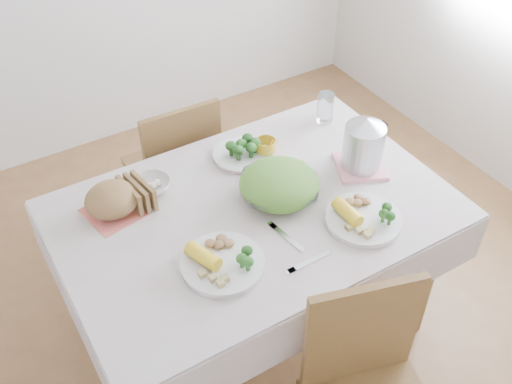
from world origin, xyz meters
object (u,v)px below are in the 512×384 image
dining_table (254,274)px  dinner_plate_left (223,264)px  salad_bowl (279,190)px  dinner_plate_right (363,220)px  electric_kettle (364,144)px  chair_far (172,164)px  yellow_mug (266,147)px

dining_table → dinner_plate_left: dinner_plate_left is taller
salad_bowl → dinner_plate_left: (-0.37, -0.21, -0.03)m
salad_bowl → dinner_plate_left: bearing=-150.6°
dinner_plate_left → dinner_plate_right: (0.56, -0.08, 0.00)m
dining_table → electric_kettle: bearing=-1.9°
dining_table → chair_far: chair_far is taller
chair_far → dinner_plate_left: 1.04m
dining_table → salad_bowl: bearing=3.3°
dinner_plate_right → chair_far: bearing=107.6°
dinner_plate_right → salad_bowl: bearing=124.2°
dining_table → dinner_plate_right: (0.31, -0.28, 0.40)m
electric_kettle → dining_table: bearing=161.7°
salad_bowl → dinner_plate_right: size_ratio=1.02×
dining_table → dinner_plate_right: bearing=-41.8°
salad_bowl → electric_kettle: bearing=-3.5°
chair_far → yellow_mug: chair_far is taller
chair_far → salad_bowl: size_ratio=3.01×
dining_table → salad_bowl: (0.12, 0.01, 0.42)m
dinner_plate_right → electric_kettle: (0.20, 0.26, 0.11)m
dining_table → yellow_mug: (0.22, 0.27, 0.42)m
chair_far → electric_kettle: bearing=125.5°
yellow_mug → electric_kettle: bearing=-44.3°
yellow_mug → dining_table: bearing=-129.3°
salad_bowl → yellow_mug: yellow_mug is taller
dinner_plate_left → electric_kettle: size_ratio=1.28×
yellow_mug → electric_kettle: size_ratio=0.41×
dinner_plate_left → electric_kettle: 0.79m
dinner_plate_left → dinner_plate_right: size_ratio=1.03×
salad_bowl → yellow_mug: bearing=68.9°
dinner_plate_left → yellow_mug: size_ratio=3.17×
dinner_plate_left → electric_kettle: bearing=13.6°
dining_table → chair_far: bearing=91.6°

